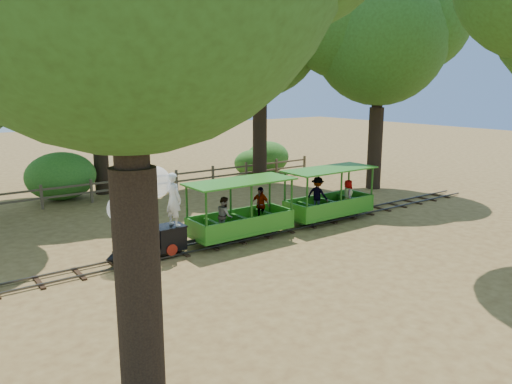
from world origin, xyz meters
TOP-DOWN VIEW (x-y plane):
  - ground at (0.00, 0.00)m, footprint 90.00×90.00m
  - track at (0.00, 0.00)m, footprint 22.00×1.00m
  - locomotive at (-4.10, 0.06)m, footprint 2.36×1.11m
  - carriage_front at (-0.80, 0.00)m, footprint 3.55×1.45m
  - carriage_rear at (3.08, 0.01)m, footprint 3.55×1.45m
  - oak_nc at (-2.04, 9.60)m, footprint 9.02×7.94m
  - oak_ne at (5.47, 7.58)m, footprint 7.63×6.71m
  - oak_e at (8.97, 3.08)m, footprint 7.66×6.74m
  - fence at (0.00, 8.00)m, footprint 18.10×0.10m
  - shrub_west at (-3.83, 9.30)m, footprint 2.41×1.86m
  - shrub_mid_w at (-3.86, 9.30)m, footprint 3.01×2.31m
  - shrub_mid_e at (6.26, 9.30)m, footprint 2.02×1.55m
  - shrub_east at (7.39, 9.30)m, footprint 2.60×2.00m

SIDE VIEW (x-z plane):
  - ground at x=0.00m, z-range 0.00..0.00m
  - track at x=0.00m, z-range 0.02..0.12m
  - fence at x=0.00m, z-range 0.08..1.08m
  - shrub_mid_e at x=6.26m, z-range 0.00..1.40m
  - carriage_front at x=-0.80m, z-range -0.14..1.71m
  - carriage_rear at x=3.08m, z-range -0.12..1.72m
  - shrub_west at x=-3.83m, z-range 0.00..1.67m
  - shrub_east at x=7.39m, z-range 0.00..1.80m
  - shrub_mid_w at x=-3.86m, z-range 0.00..2.08m
  - locomotive at x=-4.10m, z-range 0.18..2.90m
  - oak_e at x=8.97m, z-range 2.27..12.33m
  - oak_ne at x=5.47m, z-range 2.45..12.85m
  - oak_nc at x=-2.04m, z-range 2.40..13.69m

